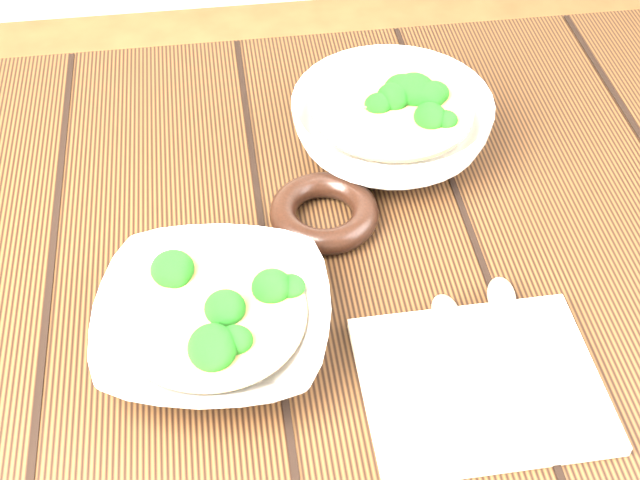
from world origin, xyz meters
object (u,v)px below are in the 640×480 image
Objects in this scene: soup_bowl_front at (214,323)px; napkin at (481,384)px; trivet at (324,213)px; table at (293,355)px; soup_bowl_back at (391,124)px.

napkin is at bearing -20.09° from soup_bowl_front.
trivet is at bearing 49.68° from soup_bowl_front.
table is 0.18m from soup_bowl_front.
soup_bowl_back reaches higher than trivet.
soup_bowl_front reaches higher than table.
soup_bowl_front reaches higher than trivet.
soup_bowl_back is 0.13m from trivet.
soup_bowl_front is 0.23m from napkin.
napkin is (0.14, -0.14, 0.13)m from table.
trivet reaches higher than napkin.
trivet is (-0.08, -0.10, -0.02)m from soup_bowl_back.
soup_bowl_front reaches higher than napkin.
trivet is 0.55× the size of napkin.
soup_bowl_back is 2.25× the size of trivet.
soup_bowl_back reaches higher than table.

